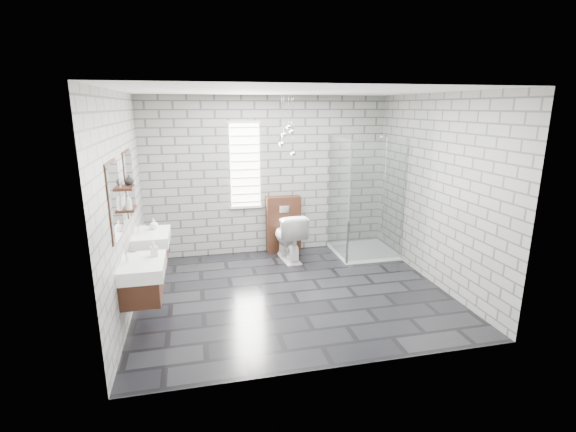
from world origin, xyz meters
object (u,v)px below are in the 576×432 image
object	(u,v)px
vanity_left	(139,269)
vanity_right	(149,239)
cistern_panel	(283,224)
toilet	(289,236)
shower_enclosure	(361,228)

from	to	relation	value
vanity_left	vanity_right	bearing A→B (deg)	90.00
vanity_right	cistern_panel	size ratio (longest dim) A/B	1.57
vanity_left	toilet	size ratio (longest dim) A/B	1.94
cistern_panel	toilet	bearing A→B (deg)	-90.00
shower_enclosure	vanity_left	bearing A→B (deg)	-152.13
vanity_right	toilet	world-z (taller)	vanity_right
cistern_panel	toilet	size ratio (longest dim) A/B	1.23
vanity_left	vanity_right	world-z (taller)	same
vanity_left	toilet	xyz separation A→B (m)	(2.15, 1.90, -0.35)
vanity_left	toilet	distance (m)	2.89
toilet	vanity_left	bearing A→B (deg)	36.74
cistern_panel	vanity_left	bearing A→B (deg)	-132.81
vanity_right	cistern_panel	distance (m)	2.48
vanity_right	shower_enclosure	xyz separation A→B (m)	(3.41, 0.69, -0.25)
vanity_right	toilet	size ratio (longest dim) A/B	1.94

